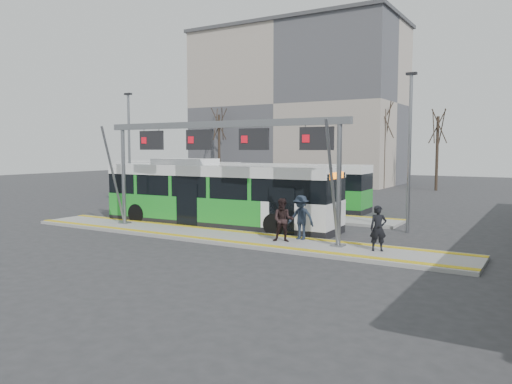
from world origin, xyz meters
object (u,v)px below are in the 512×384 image
gantry (219,144)px  passenger_b (283,220)px  passenger_c (301,217)px  passenger_a (378,228)px  hero_bus (218,196)px

gantry → passenger_b: bearing=-4.4°
gantry → passenger_b: (3.49, -0.27, -3.22)m
passenger_b → passenger_c: 0.97m
passenger_a → gantry: bearing=149.4°
hero_bus → passenger_c: (5.75, -1.92, -0.51)m
passenger_a → passenger_c: 3.70m
passenger_a → passenger_c: passenger_c is taller
gantry → passenger_b: gantry is taller
passenger_a → passenger_b: (-4.04, -0.18, 0.05)m
gantry → passenger_a: size_ratio=7.40×
gantry → passenger_c: size_ratio=6.77×
gantry → passenger_a: (7.53, -0.08, -3.27)m
gantry → hero_bus: size_ratio=1.00×
passenger_b → passenger_c: passenger_c is taller
gantry → passenger_c: 5.07m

